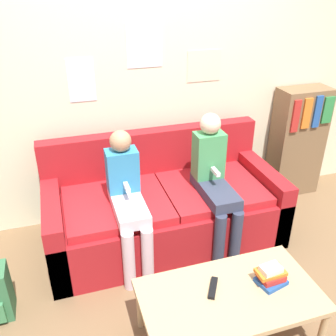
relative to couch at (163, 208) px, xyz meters
name	(u,v)px	position (x,y,z in m)	size (l,w,h in m)	color
ground_plane	(185,279)	(0.00, -0.57, -0.29)	(10.00, 10.00, 0.00)	brown
wall_back	(144,77)	(0.00, 0.54, 1.01)	(8.00, 0.06, 2.60)	beige
couch	(163,208)	(0.00, 0.00, 0.00)	(1.94, 0.90, 0.88)	maroon
coffee_table	(230,298)	(0.08, -1.14, 0.06)	(1.09, 0.60, 0.39)	tan
person_left	(127,197)	(-0.34, -0.22, 0.31)	(0.24, 0.60, 1.08)	silver
person_right	(214,179)	(0.37, -0.21, 0.34)	(0.24, 0.60, 1.14)	#33384C
tv_remote	(213,288)	(-0.01, -1.07, 0.11)	(0.12, 0.17, 0.02)	black
book_stack	(271,275)	(0.36, -1.12, 0.15)	(0.20, 0.18, 0.12)	#23519E
bookshelf	(297,142)	(1.53, 0.35, 0.27)	(0.50, 0.29, 1.12)	brown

